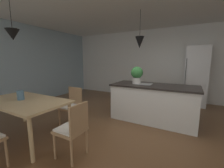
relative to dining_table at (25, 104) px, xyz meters
name	(u,v)px	position (x,y,z in m)	size (l,w,h in m)	color
ground_plane	(135,136)	(1.83, 1.10, -0.69)	(10.00, 8.40, 0.04)	brown
wall_back_kitchen	(165,64)	(1.83, 4.36, 0.68)	(10.00, 0.12, 2.70)	white
window_wall_left_glazing	(17,65)	(-2.23, 1.10, 0.68)	(0.06, 8.40, 2.70)	#9EB7C6
dining_table	(25,104)	(0.00, 0.00, 0.00)	(1.71, 0.92, 0.75)	tan
chair_far_right	(72,105)	(0.38, 0.83, -0.20)	(0.41, 0.41, 0.87)	#A87F56
chair_kitchen_end	(73,128)	(1.22, 0.00, -0.20)	(0.40, 0.40, 0.87)	#A87F56
kitchen_island	(153,102)	(1.95, 2.01, -0.21)	(2.02, 0.88, 0.91)	silver
refrigerator	(196,76)	(2.89, 3.96, 0.30)	(0.68, 0.67, 1.95)	silver
pendant_over_table	(13,34)	(0.03, -0.09, 1.25)	(0.22, 0.22, 0.87)	black
pendant_over_island_main	(140,42)	(1.56, 2.01, 1.26)	(0.22, 0.22, 0.91)	black
potted_plant_on_island	(137,74)	(1.52, 2.01, 0.47)	(0.31, 0.31, 0.44)	beige
vase_on_dining_table	(20,95)	(-0.08, -0.01, 0.16)	(0.12, 0.12, 0.18)	slate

